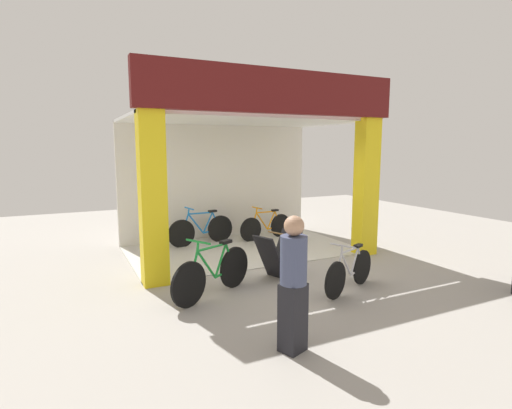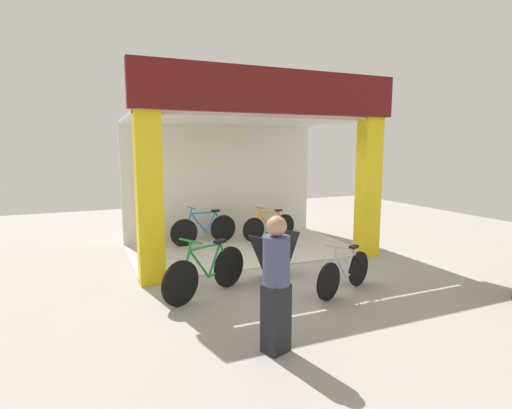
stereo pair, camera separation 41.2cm
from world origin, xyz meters
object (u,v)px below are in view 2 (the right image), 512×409
object	(u,v)px
bicycle_inside_1	(270,226)
sandwich_board_sign	(274,255)
bicycle_parked_0	(345,273)
bicycle_inside_0	(204,229)
pedestrian_0	(276,283)
bicycle_parked_1	(207,272)

from	to	relation	value
bicycle_inside_1	sandwich_board_sign	size ratio (longest dim) A/B	1.59
bicycle_parked_0	sandwich_board_sign	xyz separation A→B (m)	(-0.73, 1.12, 0.08)
bicycle_inside_0	pedestrian_0	size ratio (longest dim) A/B	1.06
bicycle_inside_0	bicycle_parked_0	distance (m)	4.26
bicycle_inside_1	bicycle_parked_1	size ratio (longest dim) A/B	0.98
pedestrian_0	bicycle_inside_1	bearing A→B (deg)	65.67
bicycle_parked_1	bicycle_inside_1	bearing A→B (deg)	50.78
bicycle_inside_0	bicycle_parked_0	bearing A→B (deg)	-73.89
bicycle_inside_0	bicycle_parked_1	bearing A→B (deg)	-105.31
bicycle_inside_0	sandwich_board_sign	distance (m)	3.00
bicycle_parked_1	sandwich_board_sign	distance (m)	1.42
bicycle_parked_0	bicycle_parked_1	distance (m)	2.23
bicycle_inside_0	bicycle_parked_0	xyz separation A→B (m)	(1.18, -4.09, -0.04)
bicycle_parked_1	pedestrian_0	world-z (taller)	pedestrian_0
bicycle_inside_1	bicycle_parked_0	distance (m)	3.95
bicycle_inside_0	bicycle_parked_0	world-z (taller)	bicycle_inside_0
pedestrian_0	bicycle_parked_1	bearing A→B (deg)	96.54
bicycle_inside_0	bicycle_parked_1	distance (m)	3.46
bicycle_inside_0	bicycle_parked_1	xyz separation A→B (m)	(-0.91, -3.34, 0.01)
sandwich_board_sign	bicycle_parked_0	bearing A→B (deg)	-57.12
pedestrian_0	bicycle_parked_0	bearing A→B (deg)	34.51
bicycle_inside_0	bicycle_inside_1	bearing A→B (deg)	-5.91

